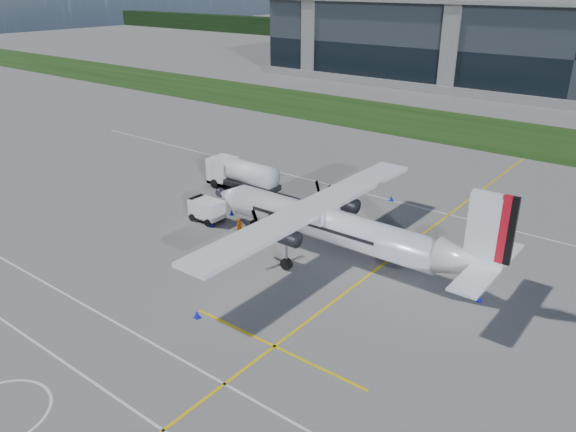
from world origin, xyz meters
TOP-DOWN VIEW (x-y plane):
  - ground at (0.00, 40.00)m, footprint 400.00×400.00m
  - grass_strip at (0.00, 48.00)m, footprint 400.00×18.00m
  - yellow_taxiway_centerline at (3.00, 10.00)m, footprint 0.20×70.00m
  - white_lane_line at (0.00, -14.00)m, footprint 90.00×0.15m
  - turboprop_aircraft at (-0.24, 5.33)m, footprint 24.08×24.97m
  - fuel_tanker_truck at (-15.71, 11.50)m, footprint 8.03×2.61m
  - baggage_tug at (-12.67, 4.23)m, footprint 3.09×1.85m
  - ground_crew_person at (-7.99, 3.19)m, footprint 0.66×0.87m
  - safety_cone_nose_stbd at (-11.89, 6.38)m, footprint 0.36×0.36m
  - safety_cone_portwing at (-2.52, -6.64)m, footprint 0.36×0.36m
  - safety_cone_fwd at (-12.83, 6.02)m, footprint 0.36×0.36m
  - safety_cone_stbdwing at (-2.57, 17.91)m, footprint 0.36×0.36m
  - safety_cone_nose_port at (-11.49, 3.55)m, footprint 0.36×0.36m
  - safety_cone_tail at (10.22, 5.65)m, footprint 0.36×0.36m

SIDE VIEW (x-z plane):
  - ground at x=0.00m, z-range 0.00..0.00m
  - yellow_taxiway_centerline at x=3.00m, z-range 0.00..0.01m
  - white_lane_line at x=0.00m, z-range 0.00..0.01m
  - grass_strip at x=0.00m, z-range 0.00..0.04m
  - safety_cone_nose_stbd at x=-11.89m, z-range 0.00..0.50m
  - safety_cone_portwing at x=-2.52m, z-range 0.00..0.50m
  - safety_cone_fwd at x=-12.83m, z-range 0.00..0.50m
  - safety_cone_stbdwing at x=-2.57m, z-range 0.00..0.50m
  - safety_cone_nose_port at x=-11.49m, z-range 0.00..0.50m
  - safety_cone_tail at x=10.22m, z-range 0.00..0.50m
  - baggage_tug at x=-12.67m, z-range 0.00..1.85m
  - ground_crew_person at x=-7.99m, z-range 0.00..1.98m
  - fuel_tanker_truck at x=-15.71m, z-range 0.00..3.01m
  - turboprop_aircraft at x=-0.24m, z-range 0.00..7.49m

